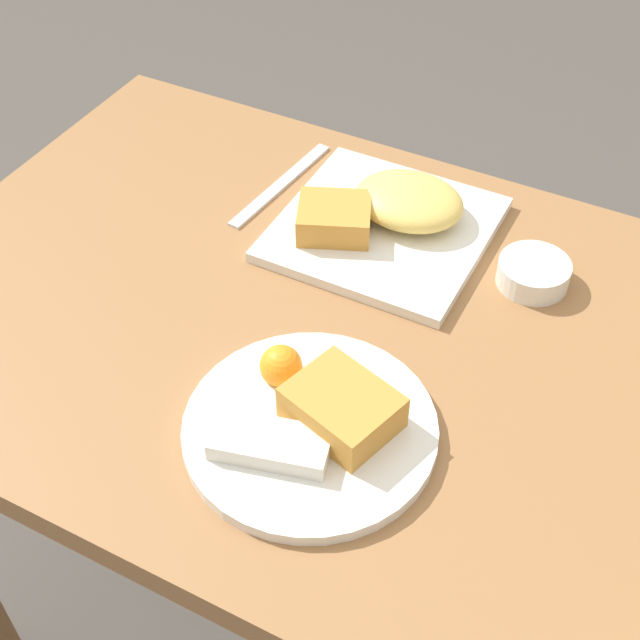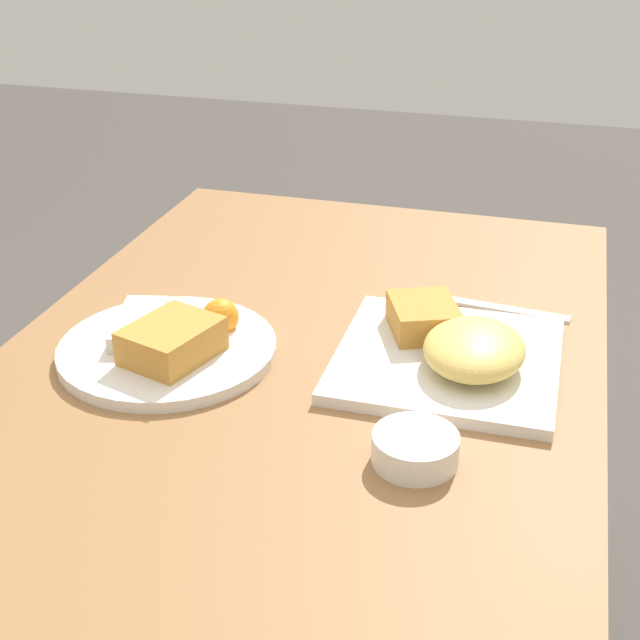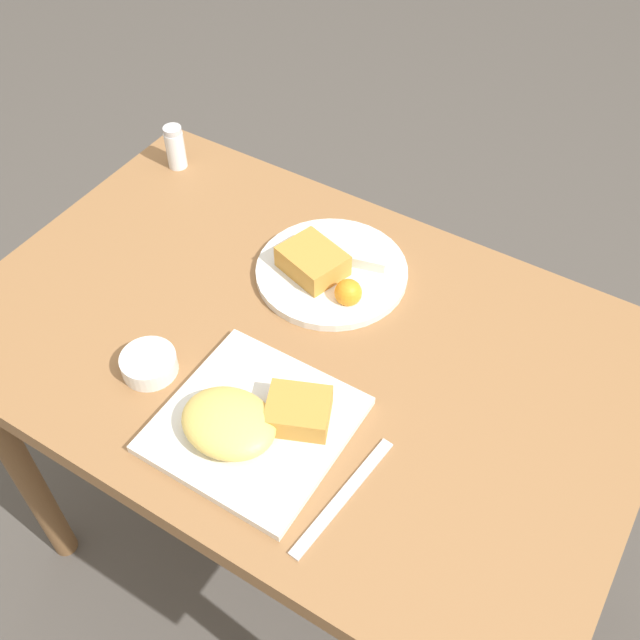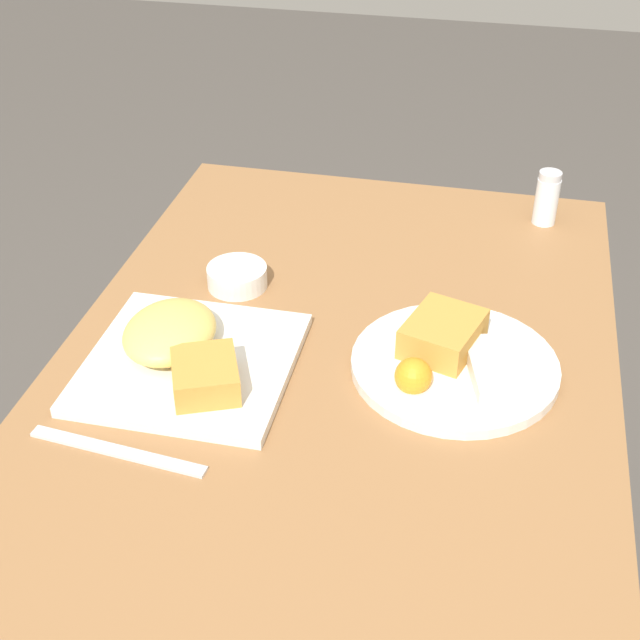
# 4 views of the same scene
# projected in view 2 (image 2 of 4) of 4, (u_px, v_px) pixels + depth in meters

# --- Properties ---
(dining_table) EXTENTS (1.05, 0.69, 0.73)m
(dining_table) POSITION_uv_depth(u_px,v_px,m) (297.00, 428.00, 1.06)
(dining_table) COLOR olive
(dining_table) RESTS_ON ground_plane
(plate_square_near) EXTENTS (0.25, 0.25, 0.06)m
(plate_square_near) POSITION_uv_depth(u_px,v_px,m) (454.00, 350.00, 1.00)
(plate_square_near) COLOR white
(plate_square_near) RESTS_ON dining_table
(plate_oval_far) EXTENTS (0.25, 0.25, 0.05)m
(plate_oval_far) POSITION_uv_depth(u_px,v_px,m) (169.00, 343.00, 1.02)
(plate_oval_far) COLOR white
(plate_oval_far) RESTS_ON dining_table
(sauce_ramekin) EXTENTS (0.08, 0.08, 0.03)m
(sauce_ramekin) POSITION_uv_depth(u_px,v_px,m) (415.00, 448.00, 0.84)
(sauce_ramekin) COLOR white
(sauce_ramekin) RESTS_ON dining_table
(butter_knife) EXTENTS (0.04, 0.21, 0.00)m
(butter_knife) POSITION_uv_depth(u_px,v_px,m) (488.00, 306.00, 1.14)
(butter_knife) COLOR silver
(butter_knife) RESTS_ON dining_table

